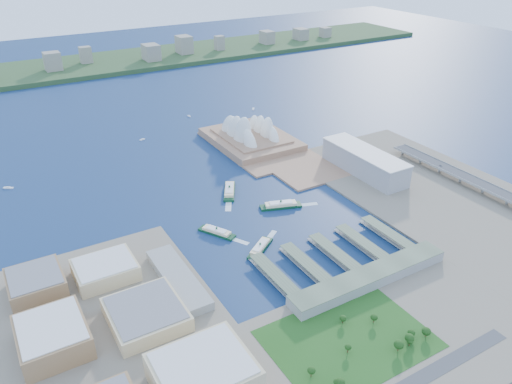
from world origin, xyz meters
TOP-DOWN VIEW (x-y plane):
  - ground at (0.00, 0.00)m, footprint 3000.00×3000.00m
  - west_land at (-250.00, -105.00)m, footprint 220.00×390.00m
  - south_land at (0.00, -210.00)m, footprint 720.00×180.00m
  - east_land at (240.00, -50.00)m, footprint 240.00×500.00m
  - peninsula at (107.50, 260.00)m, footprint 135.00×220.00m
  - far_shore at (0.00, 980.00)m, footprint 2200.00×260.00m
  - opera_house at (105.00, 280.00)m, footprint 134.00×180.00m
  - toaster_building at (195.00, 80.00)m, footprint 45.00×155.00m
  - expressway at (300.00, -60.00)m, footprint 26.00×340.00m
  - west_buildings at (-250.00, -70.00)m, footprint 200.00×280.00m
  - ferry_wharves at (14.00, -75.00)m, footprint 184.00×90.00m
  - terminal_building at (15.00, -135.00)m, footprint 200.00×28.00m
  - park at (-60.00, -190.00)m, footprint 150.00×110.00m
  - far_skyline at (0.00, 960.00)m, footprint 1900.00×140.00m
  - ferry_a at (-83.29, 40.53)m, footprint 36.22×50.34m
  - ferry_b at (-17.34, 131.06)m, footprint 42.64×58.98m
  - ferry_c at (-53.82, -17.93)m, footprint 48.54×39.66m
  - ferry_d at (24.04, 56.21)m, footprint 59.62×32.60m
  - boat_a at (-296.62, 310.38)m, footprint 14.14×11.21m
  - boat_b at (-60.02, 393.11)m, footprint 10.25×5.52m
  - boat_c at (202.73, 439.78)m, footprint 10.71×13.36m
  - boat_e at (65.83, 467.85)m, footprint 3.52×10.51m
  - car_c at (296.00, 16.20)m, footprint 1.78×4.38m

SIDE VIEW (x-z plane):
  - ground at x=0.00m, z-range 0.00..0.00m
  - boat_e at x=65.83m, z-range 0.00..2.57m
  - boat_b at x=-60.02m, z-range 0.00..2.63m
  - boat_a at x=-296.62m, z-range 0.00..2.82m
  - west_land at x=-250.00m, z-range 0.00..3.00m
  - south_land at x=0.00m, z-range 0.00..3.00m
  - east_land at x=240.00m, z-range 0.00..3.00m
  - peninsula at x=107.50m, z-range 0.00..3.00m
  - boat_c at x=202.73m, z-range 0.00..3.02m
  - ferry_wharves at x=14.00m, z-range 0.00..9.30m
  - ferry_c at x=-53.82m, z-range 0.00..9.53m
  - ferry_a at x=-83.29m, z-range 0.00..9.57m
  - ferry_d at x=24.04m, z-range 0.00..10.96m
  - ferry_b at x=-17.34m, z-range 0.00..11.22m
  - far_shore at x=0.00m, z-range 0.00..12.00m
  - expressway at x=300.00m, z-range 3.00..14.85m
  - terminal_building at x=15.00m, z-range 3.00..15.00m
  - park at x=-60.00m, z-range 3.00..19.00m
  - car_c at x=296.00m, z-range 14.85..16.12m
  - west_buildings at x=-250.00m, z-range 3.00..30.00m
  - toaster_building at x=195.00m, z-range 3.00..38.00m
  - opera_house at x=105.00m, z-range 3.00..61.00m
  - far_skyline at x=0.00m, z-range 12.00..67.00m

